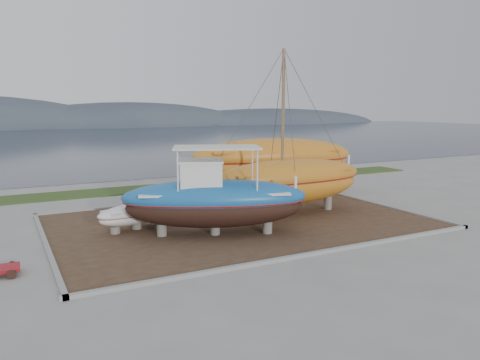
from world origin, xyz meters
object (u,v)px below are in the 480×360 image
blue_caique (215,191)px  orange_bare_hull (273,167)px  white_dinghy (136,216)px  orange_sailboat (290,134)px

blue_caique → orange_bare_hull: 10.39m
white_dinghy → orange_bare_hull: orange_bare_hull is taller
orange_bare_hull → orange_sailboat: bearing=-102.9°
orange_bare_hull → blue_caique: bearing=-125.8°
blue_caique → orange_sailboat: (5.21, 1.85, 2.33)m
orange_sailboat → white_dinghy: bearing=174.4°
white_dinghy → orange_sailboat: orange_sailboat is taller
orange_sailboat → blue_caique: bearing=-160.6°
blue_caique → white_dinghy: 4.15m
blue_caique → white_dinghy: bearing=160.0°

